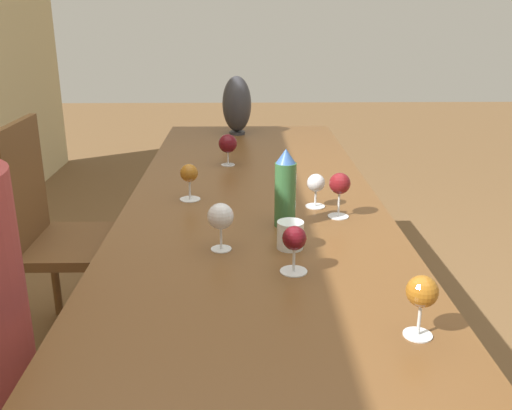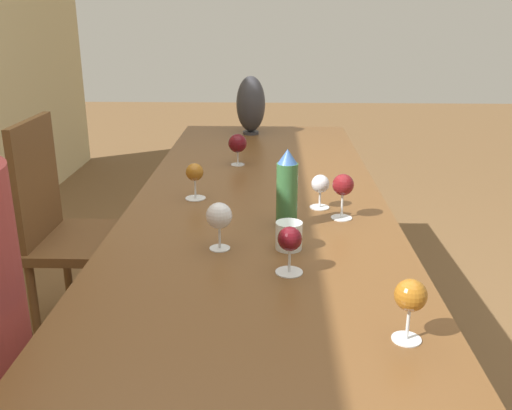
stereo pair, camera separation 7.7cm
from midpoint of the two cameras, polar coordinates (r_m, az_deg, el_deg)
ground_plane at (r=2.17m, az=1.22°, el=-19.36°), size 14.00×14.00×0.00m
dining_table at (r=1.84m, az=1.36°, el=-3.03°), size 2.98×0.88×0.72m
water_bottle at (r=1.71m, az=4.41°, el=1.55°), size 0.07×0.07×0.24m
water_tumbler at (r=1.57m, az=4.71°, el=-3.08°), size 0.07×0.07×0.08m
vase at (r=3.02m, az=0.22°, el=10.03°), size 0.15×0.15×0.30m
wine_glass_0 at (r=1.42m, az=4.96°, el=-3.62°), size 0.07×0.07×0.12m
wine_glass_1 at (r=1.80m, az=9.94°, el=1.80°), size 0.07×0.07×0.15m
wine_glass_2 at (r=1.18m, az=17.04°, el=-8.82°), size 0.06×0.06×0.13m
wine_glass_3 at (r=2.41m, az=-0.94°, el=6.14°), size 0.08×0.08×0.13m
wine_glass_4 at (r=1.90m, az=7.62°, el=1.97°), size 0.07×0.07×0.11m
wine_glass_5 at (r=1.55m, az=-2.29°, el=-1.18°), size 0.07×0.07×0.13m
wine_glass_6 at (r=1.98m, az=-5.04°, el=3.12°), size 0.07×0.07×0.13m
chair_far at (r=2.48m, az=-17.13°, el=-2.03°), size 0.44×0.44×0.94m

